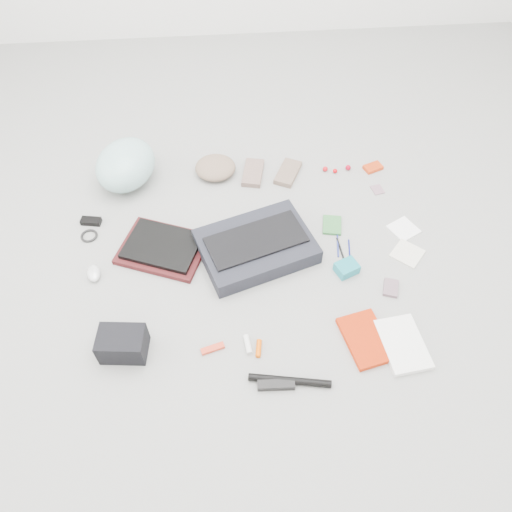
{
  "coord_description": "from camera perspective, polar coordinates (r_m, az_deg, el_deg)",
  "views": [
    {
      "loc": [
        -0.11,
        -1.34,
        1.77
      ],
      "look_at": [
        0.0,
        0.0,
        0.05
      ],
      "focal_mm": 35.0,
      "sensor_mm": 36.0,
      "label": 1
    }
  ],
  "objects": [
    {
      "name": "accordion_wallet",
      "position": [
        2.22,
        10.32,
        -1.36
      ],
      "size": [
        0.12,
        0.11,
        0.05
      ],
      "primitive_type": "cube",
      "rotation": [
        0.0,
        0.0,
        0.4
      ],
      "color": "teal",
      "rests_on": "ground_plane"
    },
    {
      "name": "bike_pump",
      "position": [
        1.93,
        3.87,
        -14.02
      ],
      "size": [
        0.31,
        0.08,
        0.03
      ],
      "primitive_type": "cylinder",
      "rotation": [
        0.0,
        1.57,
        -0.18
      ],
      "color": "black",
      "rests_on": "ground_plane"
    },
    {
      "name": "stamp_sheet",
      "position": [
        2.61,
        13.71,
        7.39
      ],
      "size": [
        0.07,
        0.08,
        0.0
      ],
      "primitive_type": "cube",
      "rotation": [
        0.0,
        0.0,
        0.21
      ],
      "color": "gray",
      "rests_on": "ground_plane"
    },
    {
      "name": "book_red",
      "position": [
        2.05,
        12.42,
        -9.26
      ],
      "size": [
        0.21,
        0.27,
        0.02
      ],
      "primitive_type": "cube",
      "rotation": [
        0.0,
        0.0,
        0.22
      ],
      "color": "red",
      "rests_on": "ground_plane"
    },
    {
      "name": "card_deck",
      "position": [
        2.21,
        15.14,
        -3.54
      ],
      "size": [
        0.09,
        0.1,
        0.02
      ],
      "primitive_type": "cube",
      "rotation": [
        0.0,
        0.0,
        -0.33
      ],
      "color": "#765B65",
      "rests_on": "ground_plane"
    },
    {
      "name": "napkin_bottom",
      "position": [
        2.36,
        16.92,
        0.28
      ],
      "size": [
        0.17,
        0.17,
        0.01
      ],
      "primitive_type": "cube",
      "rotation": [
        0.0,
        0.0,
        0.85
      ],
      "color": "beige",
      "rests_on": "ground_plane"
    },
    {
      "name": "laptop_sleeve",
      "position": [
        2.3,
        -10.58,
        0.81
      ],
      "size": [
        0.45,
        0.39,
        0.03
      ],
      "primitive_type": "cube",
      "rotation": [
        0.0,
        0.0,
        -0.38
      ],
      "color": "#441315",
      "rests_on": "ground_plane"
    },
    {
      "name": "toiletry_tube_orange",
      "position": [
        1.99,
        0.31,
        -10.52
      ],
      "size": [
        0.03,
        0.08,
        0.02
      ],
      "primitive_type": "cylinder",
      "rotation": [
        1.57,
        0.0,
        -0.16
      ],
      "color": "#E45100",
      "rests_on": "ground_plane"
    },
    {
      "name": "multitool",
      "position": [
        2.0,
        -4.98,
        -10.48
      ],
      "size": [
        0.1,
        0.05,
        0.01
      ],
      "primitive_type": "cube",
      "rotation": [
        0.0,
        0.0,
        0.28
      ],
      "color": "red",
      "rests_on": "ground_plane"
    },
    {
      "name": "messenger_bag",
      "position": [
        2.23,
        0.01,
        1.11
      ],
      "size": [
        0.57,
        0.48,
        0.08
      ],
      "primitive_type": "cube",
      "rotation": [
        0.0,
        0.0,
        0.32
      ],
      "color": "black",
      "rests_on": "ground_plane"
    },
    {
      "name": "power_brick",
      "position": [
        2.5,
        -18.33,
        3.8
      ],
      "size": [
        0.1,
        0.06,
        0.03
      ],
      "primitive_type": "cube",
      "rotation": [
        0.0,
        0.0,
        -0.17
      ],
      "color": "black",
      "rests_on": "ground_plane"
    },
    {
      "name": "notepad",
      "position": [
        2.39,
        8.68,
        3.51
      ],
      "size": [
        0.11,
        0.13,
        0.01
      ],
      "primitive_type": "cube",
      "rotation": [
        0.0,
        0.0,
        -0.19
      ],
      "color": "#306D33",
      "rests_on": "ground_plane"
    },
    {
      "name": "mitten_left",
      "position": [
        2.6,
        -0.35,
        9.49
      ],
      "size": [
        0.13,
        0.21,
        0.03
      ],
      "primitive_type": "cube",
      "rotation": [
        0.0,
        0.0,
        -0.21
      ],
      "color": "#7F6458",
      "rests_on": "ground_plane"
    },
    {
      "name": "lollipop_c",
      "position": [
        2.68,
        10.48,
        9.91
      ],
      "size": [
        0.03,
        0.03,
        0.03
      ],
      "primitive_type": "sphere",
      "rotation": [
        0.0,
        0.0,
        0.24
      ],
      "color": "#A5031B",
      "rests_on": "ground_plane"
    },
    {
      "name": "cable_coil",
      "position": [
        2.45,
        -18.54,
        2.21
      ],
      "size": [
        0.1,
        0.1,
        0.01
      ],
      "primitive_type": "torus",
      "rotation": [
        0.0,
        0.0,
        -0.33
      ],
      "color": "black",
      "rests_on": "ground_plane"
    },
    {
      "name": "u_lock",
      "position": [
        1.92,
        2.32,
        -14.52
      ],
      "size": [
        0.14,
        0.04,
        0.03
      ],
      "primitive_type": "cube",
      "rotation": [
        0.0,
        0.0,
        -0.05
      ],
      "color": "black",
      "rests_on": "ground_plane"
    },
    {
      "name": "laptop",
      "position": [
        2.28,
        -10.66,
        1.18
      ],
      "size": [
        0.39,
        0.34,
        0.02
      ],
      "primitive_type": "cube",
      "rotation": [
        0.0,
        0.0,
        -0.38
      ],
      "color": "black",
      "rests_on": "laptop_sleeve"
    },
    {
      "name": "napkin_top",
      "position": [
        2.45,
        16.52,
        2.97
      ],
      "size": [
        0.16,
        0.16,
        0.01
      ],
      "primitive_type": "cube",
      "rotation": [
        0.0,
        0.0,
        0.49
      ],
      "color": "white",
      "rests_on": "ground_plane"
    },
    {
      "name": "pen_navy",
      "position": [
        2.31,
        10.62,
        0.69
      ],
      "size": [
        0.02,
        0.12,
        0.01
      ],
      "primitive_type": "cylinder",
      "rotation": [
        1.57,
        0.0,
        -0.15
      ],
      "color": "#080E61",
      "rests_on": "ground_plane"
    },
    {
      "name": "lollipop_b",
      "position": [
        2.65,
        9.03,
        9.59
      ],
      "size": [
        0.03,
        0.03,
        0.02
      ],
      "primitive_type": "sphere",
      "rotation": [
        0.0,
        0.0,
        0.37
      ],
      "color": "#C8020A",
      "rests_on": "ground_plane"
    },
    {
      "name": "toiletry_tube_white",
      "position": [
        2.0,
        -0.95,
        -10.07
      ],
      "size": [
        0.03,
        0.08,
        0.02
      ],
      "primitive_type": "cylinder",
      "rotation": [
        1.57,
        0.0,
        0.12
      ],
      "color": "silver",
      "rests_on": "ground_plane"
    },
    {
      "name": "beanie",
      "position": [
        2.61,
        -4.67,
        10.04
      ],
      "size": [
        0.22,
        0.21,
        0.07
      ],
      "primitive_type": "ellipsoid",
      "rotation": [
        0.0,
        0.0,
        -0.07
      ],
      "color": "#826854",
      "rests_on": "ground_plane"
    },
    {
      "name": "pen_blue",
      "position": [
        2.32,
        9.33,
        1.2
      ],
      "size": [
        0.03,
        0.13,
        0.01
      ],
      "primitive_type": "cylinder",
      "rotation": [
        1.57,
        0.0,
        -0.15
      ],
      "color": "navy",
      "rests_on": "ground_plane"
    },
    {
      "name": "lollipop_a",
      "position": [
        2.65,
        7.92,
        9.83
      ],
      "size": [
        0.04,
        0.04,
        0.03
      ],
      "primitive_type": "sphere",
      "rotation": [
        0.0,
        0.0,
        -0.4
      ],
      "color": "red",
      "rests_on": "ground_plane"
    },
    {
      "name": "bag_flap",
      "position": [
        2.2,
        0.01,
        1.88
      ],
      "size": [
        0.47,
        0.32,
        0.01
      ],
      "primitive_type": "cube",
      "rotation": [
        0.0,
        0.0,
        0.32
      ],
      "color": "black",
      "rests_on": "messenger_bag"
    },
    {
      "name": "bike_helmet",
      "position": [
        2.6,
        -14.68,
        10.06
      ],
      "size": [
        0.38,
        0.42,
        0.21
      ],
      "primitive_type": "ellipsoid",
      "rotation": [
        0.0,
        0.0,
        -0.35
      ],
      "color": "#A4D7D4",
      "rests_on": "ground_plane"
    },
    {
      "name": "mitten_right",
      "position": [
        2.61,
        3.67,
        9.48
      ],
      "size": [
        0.17,
        0.21,
        0.03
      ],
      "primitive_type": "cube",
      "rotation": [
        0.0,
        0.0,
        -0.45
      ],
      "color": "#7A6353",
      "rests_on": "ground_plane"
    },
    {
      "name": "book_white",
      "position": [
        2.08,
        16.41,
        -9.66
      ],
      "size": [
        0.19,
        0.26,
        0.03
      ],
      "primitive_type": "cube",
      "rotation": [
        0.0,
        0.0,
        0.12
      ],
      "color": "white",
      "rests_on": "ground_plane"
    },
    {
      "name": "mouse",
      "position": [
        2.28,
        -18.05,
        -1.88
      ],
      "size": [
        0.07,
        0.1,
        0.04
      ],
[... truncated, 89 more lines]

